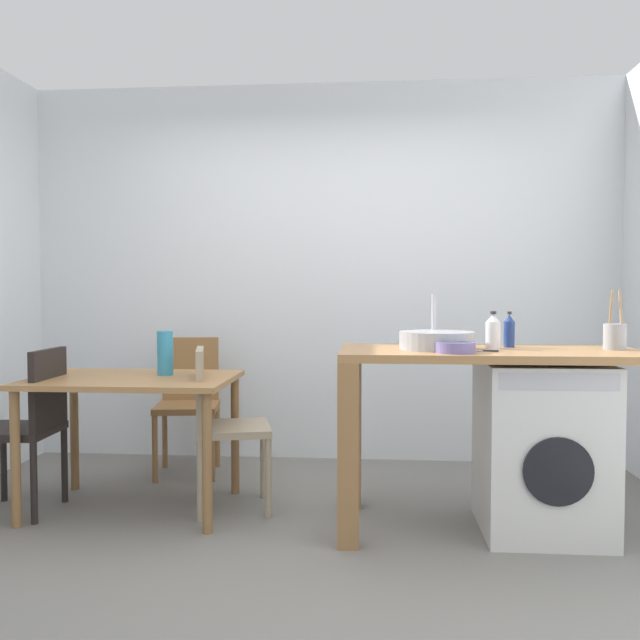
{
  "coord_description": "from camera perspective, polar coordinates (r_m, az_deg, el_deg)",
  "views": [
    {
      "loc": [
        0.38,
        -2.99,
        1.21
      ],
      "look_at": [
        0.1,
        0.45,
        1.06
      ],
      "focal_mm": 36.61,
      "sensor_mm": 36.0,
      "label": 1
    }
  ],
  "objects": [
    {
      "name": "dining_table",
      "position": [
        3.78,
        -16.0,
        -6.26
      ],
      "size": [
        1.1,
        0.76,
        0.74
      ],
      "color": "#9E7042",
      "rests_on": "ground_plane"
    },
    {
      "name": "wall_back",
      "position": [
        4.75,
        0.13,
        4.13
      ],
      "size": [
        4.6,
        0.1,
        2.7
      ],
      "primitive_type": "cube",
      "color": "silver",
      "rests_on": "ground_plane"
    },
    {
      "name": "chair_person_seat",
      "position": [
        3.94,
        -24.0,
        -8.02
      ],
      "size": [
        0.41,
        0.41,
        0.9
      ],
      "rotation": [
        0.0,
        0.0,
        1.6
      ],
      "color": "black",
      "rests_on": "ground_plane"
    },
    {
      "name": "chair_opposite",
      "position": [
        3.69,
        -8.77,
        -8.53
      ],
      "size": [
        0.48,
        0.48,
        0.9
      ],
      "rotation": [
        0.0,
        0.0,
        -1.33
      ],
      "color": "gray",
      "rests_on": "ground_plane"
    },
    {
      "name": "utensil_crock",
      "position": [
        3.6,
        24.37,
        -1.26
      ],
      "size": [
        0.11,
        0.11,
        0.3
      ],
      "color": "gray",
      "rests_on": "kitchen_counter"
    },
    {
      "name": "chair_spare_by_wall",
      "position": [
        4.5,
        -11.4,
        -6.58
      ],
      "size": [
        0.45,
        0.45,
        0.9
      ],
      "rotation": [
        0.0,
        0.0,
        3.29
      ],
      "color": "olive",
      "rests_on": "ground_plane"
    },
    {
      "name": "ground_plane",
      "position": [
        3.24,
        -2.48,
        -19.44
      ],
      "size": [
        5.46,
        5.46,
        0.0
      ],
      "primitive_type": "plane",
      "color": "slate"
    },
    {
      "name": "washing_machine",
      "position": [
        3.53,
        18.78,
        -10.45
      ],
      "size": [
        0.6,
        0.61,
        0.86
      ],
      "color": "silver",
      "rests_on": "ground_plane"
    },
    {
      "name": "sink_basin",
      "position": [
        3.36,
        10.18,
        -1.76
      ],
      "size": [
        0.38,
        0.38,
        0.09
      ],
      "primitive_type": "cylinder",
      "color": "#9EA0A5",
      "rests_on": "kitchen_counter"
    },
    {
      "name": "bottle_squat_brown",
      "position": [
        3.56,
        16.21,
        -0.94
      ],
      "size": [
        0.06,
        0.06,
        0.19
      ],
      "color": "navy",
      "rests_on": "kitchen_counter"
    },
    {
      "name": "tap",
      "position": [
        3.53,
        9.91,
        -0.01
      ],
      "size": [
        0.02,
        0.02,
        0.28
      ],
      "primitive_type": "cylinder",
      "color": "#B2B2B7",
      "rests_on": "kitchen_counter"
    },
    {
      "name": "bottle_tall_green",
      "position": [
        3.45,
        14.89,
        -1.0
      ],
      "size": [
        0.08,
        0.08,
        0.19
      ],
      "color": "silver",
      "rests_on": "kitchen_counter"
    },
    {
      "name": "scissors",
      "position": [
        3.29,
        14.02,
        -2.59
      ],
      "size": [
        0.15,
        0.06,
        0.01
      ],
      "color": "#B2B2B7",
      "rests_on": "kitchen_counter"
    },
    {
      "name": "vase",
      "position": [
        3.8,
        -13.39,
        -2.82
      ],
      "size": [
        0.09,
        0.09,
        0.25
      ],
      "primitive_type": "cylinder",
      "color": "teal",
      "rests_on": "dining_table"
    },
    {
      "name": "mixing_bowl",
      "position": [
        3.17,
        11.77,
        -2.31
      ],
      "size": [
        0.19,
        0.19,
        0.05
      ],
      "color": "slate",
      "rests_on": "kitchen_counter"
    },
    {
      "name": "kitchen_counter",
      "position": [
        3.39,
        11.02,
        -5.2
      ],
      "size": [
        1.5,
        0.68,
        0.92
      ],
      "color": "#9E7042",
      "rests_on": "ground_plane"
    }
  ]
}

